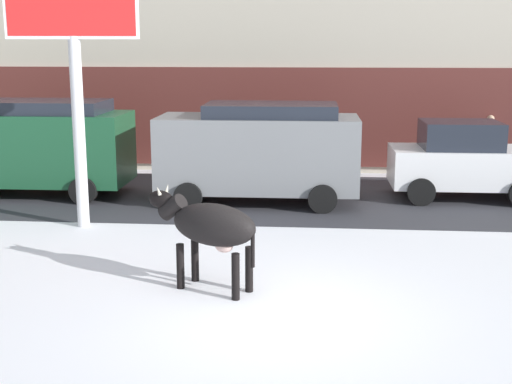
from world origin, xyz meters
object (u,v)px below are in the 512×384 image
car_darkgreen_van (35,145)px  pedestrian_near_billboard (20,140)px  cow_black (210,226)px  car_white_hatchback (464,160)px  billboard (72,9)px  pedestrian_by_cars (279,143)px  car_grey_van (259,150)px  pedestrian_far_left (489,146)px

car_darkgreen_van → pedestrian_near_billboard: (-1.87, 3.35, -0.36)m
cow_black → car_white_hatchback: 8.49m
billboard → car_white_hatchback: (8.23, 3.36, -3.39)m
car_white_hatchback → pedestrian_near_billboard: car_white_hatchback is taller
pedestrian_by_cars → car_white_hatchback: bearing=-32.2°
pedestrian_near_billboard → pedestrian_by_cars: bearing=0.0°
billboard → cow_black: bearing=-47.6°
pedestrian_near_billboard → car_grey_van: bearing=-26.8°
car_white_hatchback → pedestrian_by_cars: 5.40m
car_white_hatchback → cow_black: bearing=-126.7°
pedestrian_far_left → car_darkgreen_van: bearing=-163.9°
billboard → car_white_hatchback: bearing=22.2°
cow_black → car_white_hatchback: bearing=53.3°
car_darkgreen_van → pedestrian_by_cars: 6.70m
cow_black → car_darkgreen_van: (-5.29, 6.34, 0.25)m
billboard → pedestrian_far_left: 11.87m
car_darkgreen_van → car_grey_van: 5.55m
cow_black → car_grey_van: size_ratio=0.41×
car_white_hatchback → pedestrian_by_cars: (-4.57, 2.88, -0.05)m
car_darkgreen_van → pedestrian_by_cars: size_ratio=2.67×
car_white_hatchback → pedestrian_far_left: (1.26, 2.88, -0.05)m
billboard → pedestrian_near_billboard: billboard is taller
cow_black → car_darkgreen_van: bearing=129.8°
pedestrian_near_billboard → pedestrian_by_cars: size_ratio=1.00×
car_darkgreen_van → car_grey_van: same height
billboard → pedestrian_by_cars: size_ratio=3.21×
car_grey_van → car_white_hatchback: (4.83, 0.86, -0.32)m
pedestrian_near_billboard → pedestrian_by_cars: 7.66m
car_white_hatchback → car_darkgreen_van: bearing=-177.4°
billboard → pedestrian_near_billboard: size_ratio=3.21×
car_darkgreen_van → pedestrian_near_billboard: car_darkgreen_van is taller
car_darkgreen_van → car_white_hatchback: car_darkgreen_van is taller
car_grey_van → car_darkgreen_van: bearing=175.9°
pedestrian_near_billboard → pedestrian_far_left: same height
billboard → car_grey_van: 5.22m
cow_black → billboard: size_ratio=0.34×
cow_black → car_white_hatchback: size_ratio=0.54×
car_grey_van → cow_black: bearing=-92.4°
cow_black → pedestrian_far_left: (6.34, 9.69, -0.11)m
car_darkgreen_van → pedestrian_by_cars: (5.79, 3.35, -0.36)m
car_darkgreen_van → pedestrian_far_left: (11.63, 3.35, -0.36)m
car_white_hatchback → pedestrian_far_left: bearing=66.3°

